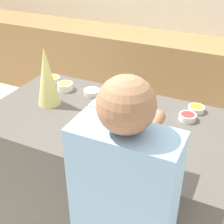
{
  "coord_description": "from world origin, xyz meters",
  "views": [
    {
      "loc": [
        0.77,
        -1.54,
        1.99
      ],
      "look_at": [
        0.04,
        0.0,
        0.97
      ],
      "focal_mm": 50.0,
      "sensor_mm": 36.0,
      "label": 1
    }
  ],
  "objects_px": {
    "candy_bowl_front_corner": "(188,117)",
    "candy_bowl_behind_tray": "(52,79)",
    "gingerbread_house": "(107,117)",
    "candy_bowl_far_left": "(196,109)",
    "baking_tray": "(107,133)",
    "decorative_tree": "(47,77)",
    "candy_bowl_near_tray_left": "(92,92)",
    "candy_bowl_center_rear": "(65,86)"
  },
  "relations": [
    {
      "from": "decorative_tree",
      "to": "candy_bowl_center_rear",
      "type": "xyz_separation_m",
      "value": [
        -0.02,
        0.23,
        -0.17
      ]
    },
    {
      "from": "candy_bowl_front_corner",
      "to": "candy_bowl_behind_tray",
      "type": "bearing_deg",
      "value": 174.89
    },
    {
      "from": "gingerbread_house",
      "to": "candy_bowl_behind_tray",
      "type": "height_order",
      "value": "gingerbread_house"
    },
    {
      "from": "gingerbread_house",
      "to": "candy_bowl_center_rear",
      "type": "distance_m",
      "value": 0.68
    },
    {
      "from": "candy_bowl_far_left",
      "to": "candy_bowl_near_tray_left",
      "type": "xyz_separation_m",
      "value": [
        -0.75,
        -0.08,
        0.0
      ]
    },
    {
      "from": "candy_bowl_behind_tray",
      "to": "candy_bowl_front_corner",
      "type": "relative_size",
      "value": 1.09
    },
    {
      "from": "decorative_tree",
      "to": "candy_bowl_behind_tray",
      "type": "relative_size",
      "value": 3.39
    },
    {
      "from": "baking_tray",
      "to": "candy_bowl_behind_tray",
      "type": "bearing_deg",
      "value": 147.15
    },
    {
      "from": "baking_tray",
      "to": "candy_bowl_far_left",
      "type": "bearing_deg",
      "value": 49.19
    },
    {
      "from": "candy_bowl_near_tray_left",
      "to": "baking_tray",
      "type": "bearing_deg",
      "value": -51.31
    },
    {
      "from": "baking_tray",
      "to": "candy_bowl_near_tray_left",
      "type": "relative_size",
      "value": 3.52
    },
    {
      "from": "baking_tray",
      "to": "candy_bowl_far_left",
      "type": "height_order",
      "value": "candy_bowl_far_left"
    },
    {
      "from": "candy_bowl_behind_tray",
      "to": "candy_bowl_front_corner",
      "type": "bearing_deg",
      "value": -5.11
    },
    {
      "from": "gingerbread_house",
      "to": "candy_bowl_far_left",
      "type": "xyz_separation_m",
      "value": [
        0.43,
        0.49,
        -0.1
      ]
    },
    {
      "from": "decorative_tree",
      "to": "candy_bowl_far_left",
      "type": "distance_m",
      "value": 1.03
    },
    {
      "from": "baking_tray",
      "to": "candy_bowl_behind_tray",
      "type": "distance_m",
      "value": 0.85
    },
    {
      "from": "decorative_tree",
      "to": "candy_bowl_center_rear",
      "type": "height_order",
      "value": "decorative_tree"
    },
    {
      "from": "gingerbread_house",
      "to": "decorative_tree",
      "type": "height_order",
      "value": "decorative_tree"
    },
    {
      "from": "baking_tray",
      "to": "candy_bowl_center_rear",
      "type": "height_order",
      "value": "candy_bowl_center_rear"
    },
    {
      "from": "gingerbread_house",
      "to": "candy_bowl_near_tray_left",
      "type": "bearing_deg",
      "value": 128.73
    },
    {
      "from": "baking_tray",
      "to": "candy_bowl_near_tray_left",
      "type": "bearing_deg",
      "value": 128.69
    },
    {
      "from": "baking_tray",
      "to": "candy_bowl_center_rear",
      "type": "relative_size",
      "value": 3.57
    },
    {
      "from": "candy_bowl_far_left",
      "to": "candy_bowl_front_corner",
      "type": "bearing_deg",
      "value": -102.06
    },
    {
      "from": "baking_tray",
      "to": "candy_bowl_center_rear",
      "type": "bearing_deg",
      "value": 144.55
    },
    {
      "from": "gingerbread_house",
      "to": "candy_bowl_far_left",
      "type": "distance_m",
      "value": 0.66
    },
    {
      "from": "candy_bowl_behind_tray",
      "to": "candy_bowl_center_rear",
      "type": "distance_m",
      "value": 0.18
    },
    {
      "from": "decorative_tree",
      "to": "candy_bowl_center_rear",
      "type": "relative_size",
      "value": 3.45
    },
    {
      "from": "baking_tray",
      "to": "candy_bowl_far_left",
      "type": "relative_size",
      "value": 3.87
    },
    {
      "from": "baking_tray",
      "to": "decorative_tree",
      "type": "distance_m",
      "value": 0.59
    },
    {
      "from": "candy_bowl_front_corner",
      "to": "decorative_tree",
      "type": "bearing_deg",
      "value": -167.9
    },
    {
      "from": "candy_bowl_far_left",
      "to": "candy_bowl_near_tray_left",
      "type": "relative_size",
      "value": 0.91
    },
    {
      "from": "decorative_tree",
      "to": "candy_bowl_near_tray_left",
      "type": "xyz_separation_m",
      "value": [
        0.2,
        0.25,
        -0.18
      ]
    },
    {
      "from": "gingerbread_house",
      "to": "candy_bowl_front_corner",
      "type": "height_order",
      "value": "gingerbread_house"
    },
    {
      "from": "baking_tray",
      "to": "candy_bowl_front_corner",
      "type": "bearing_deg",
      "value": 42.37
    },
    {
      "from": "candy_bowl_near_tray_left",
      "to": "candy_bowl_center_rear",
      "type": "xyz_separation_m",
      "value": [
        -0.22,
        -0.02,
        0.01
      ]
    },
    {
      "from": "candy_bowl_far_left",
      "to": "candy_bowl_center_rear",
      "type": "height_order",
      "value": "candy_bowl_center_rear"
    },
    {
      "from": "candy_bowl_far_left",
      "to": "gingerbread_house",
      "type": "bearing_deg",
      "value": -130.8
    },
    {
      "from": "gingerbread_house",
      "to": "candy_bowl_front_corner",
      "type": "xyz_separation_m",
      "value": [
        0.4,
        0.36,
        -0.1
      ]
    },
    {
      "from": "baking_tray",
      "to": "candy_bowl_near_tray_left",
      "type": "distance_m",
      "value": 0.52
    },
    {
      "from": "baking_tray",
      "to": "candy_bowl_behind_tray",
      "type": "relative_size",
      "value": 3.51
    },
    {
      "from": "baking_tray",
      "to": "candy_bowl_far_left",
      "type": "distance_m",
      "value": 0.65
    },
    {
      "from": "candy_bowl_behind_tray",
      "to": "candy_bowl_near_tray_left",
      "type": "relative_size",
      "value": 1.0
    }
  ]
}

